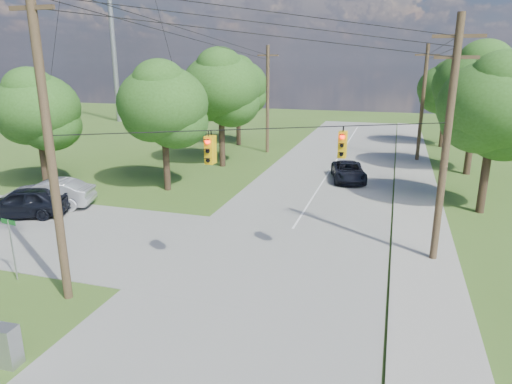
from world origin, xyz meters
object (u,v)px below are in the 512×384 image
(pole_north_e, at_px, (423,103))
(car_cross_silver, at_px, (49,194))
(pole_ne, at_px, (447,140))
(car_cross_dark, at_px, (22,202))
(pole_sw, at_px, (48,135))
(pole_north_w, at_px, (268,99))
(car_main_north, at_px, (349,171))
(control_cabinet, at_px, (6,346))

(pole_north_e, bearing_deg, car_cross_silver, -136.56)
(pole_ne, xyz_separation_m, car_cross_dark, (-22.13, -0.62, -4.58))
(pole_sw, bearing_deg, pole_ne, 29.38)
(pole_ne, height_order, pole_north_w, pole_ne)
(pole_north_e, xyz_separation_m, car_cross_silver, (-21.86, -20.70, -4.24))
(pole_north_e, bearing_deg, pole_ne, -90.00)
(pole_ne, distance_m, pole_north_e, 22.00)
(car_main_north, bearing_deg, car_cross_silver, -156.94)
(car_cross_dark, xyz_separation_m, control_cabinet, (9.63, -10.86, -0.25))
(car_main_north, height_order, control_cabinet, car_main_north)
(car_cross_dark, relative_size, car_cross_silver, 0.97)
(pole_sw, xyz_separation_m, car_cross_silver, (-8.36, 8.90, -5.34))
(pole_north_w, bearing_deg, pole_north_e, 0.00)
(pole_sw, xyz_separation_m, pole_north_e, (13.50, 29.60, -1.10))
(pole_ne, bearing_deg, pole_north_e, 90.00)
(car_main_north, distance_m, control_cabinet, 25.71)
(pole_sw, relative_size, car_cross_silver, 2.31)
(car_cross_dark, relative_size, car_main_north, 1.02)
(pole_north_w, relative_size, car_cross_silver, 1.93)
(car_main_north, bearing_deg, pole_sw, -124.21)
(pole_sw, bearing_deg, pole_north_e, 65.48)
(pole_sw, xyz_separation_m, car_main_north, (8.35, 20.75, -5.51))
(car_cross_silver, bearing_deg, pole_ne, 70.24)
(pole_ne, bearing_deg, pole_sw, -150.62)
(pole_ne, distance_m, car_cross_dark, 22.61)
(pole_sw, relative_size, pole_ne, 1.14)
(pole_ne, bearing_deg, car_cross_dark, -178.40)
(car_cross_silver, bearing_deg, car_cross_dark, -24.45)
(pole_sw, distance_m, car_cross_dark, 12.32)
(car_cross_silver, bearing_deg, control_cabinet, 19.87)
(pole_north_w, height_order, car_cross_dark, pole_north_w)
(pole_sw, height_order, control_cabinet, pole_sw)
(pole_ne, relative_size, car_cross_silver, 2.02)
(pole_north_e, height_order, car_main_north, pole_north_e)
(pole_sw, xyz_separation_m, pole_ne, (13.50, 7.60, -0.76))
(pole_ne, xyz_separation_m, car_main_north, (-5.15, 13.15, -4.75))
(car_cross_dark, bearing_deg, car_main_north, 104.75)
(pole_north_e, height_order, control_cabinet, pole_north_e)
(pole_north_e, distance_m, control_cabinet, 36.02)
(pole_sw, relative_size, control_cabinet, 9.42)
(car_cross_silver, distance_m, car_main_north, 20.49)
(control_cabinet, bearing_deg, pole_north_e, 66.78)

